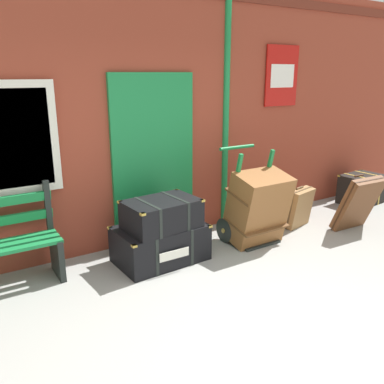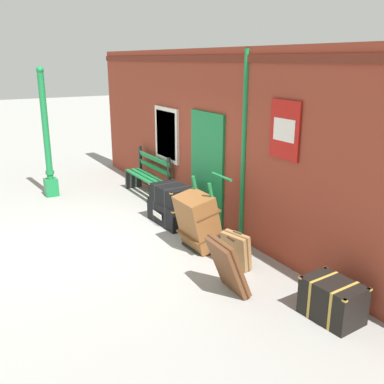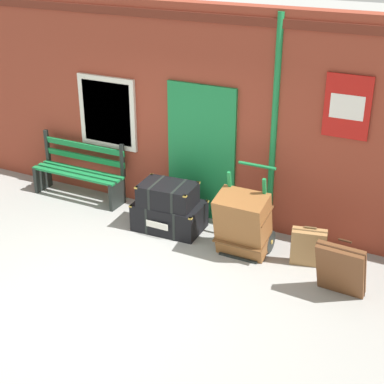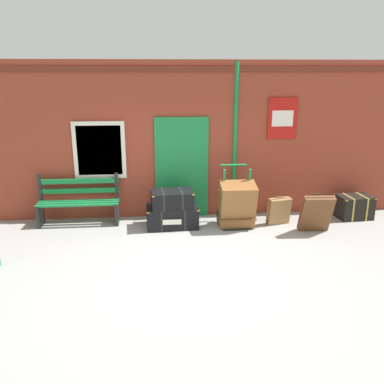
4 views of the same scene
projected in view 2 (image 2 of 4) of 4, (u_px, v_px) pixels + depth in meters
ground_plane at (82, 244)px, 7.46m from camera, size 60.00×60.00×0.00m
brick_facade at (212, 138)px, 8.24m from camera, size 10.40×0.35×3.20m
lamp_post at (48, 149)px, 9.81m from camera, size 0.28×0.28×2.87m
platform_bench at (148, 176)px, 10.03m from camera, size 1.60×0.43×1.01m
steamer_trunk_base at (174, 212)px, 8.40m from camera, size 1.04×0.70×0.43m
steamer_trunk_middle at (172, 194)px, 8.27m from camera, size 0.85×0.61×0.33m
porters_trolley at (207, 231)px, 7.32m from camera, size 0.71×0.63×1.19m
large_brown_trunk at (198, 221)px, 7.17m from camera, size 0.70×0.63×0.96m
suitcase_slate at (236, 250)px, 6.56m from camera, size 0.49×0.33×0.58m
suitcase_caramel at (228, 266)px, 5.81m from camera, size 0.61×0.44×0.79m
corner_trunk at (333, 300)px, 5.27m from camera, size 0.72×0.54×0.49m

